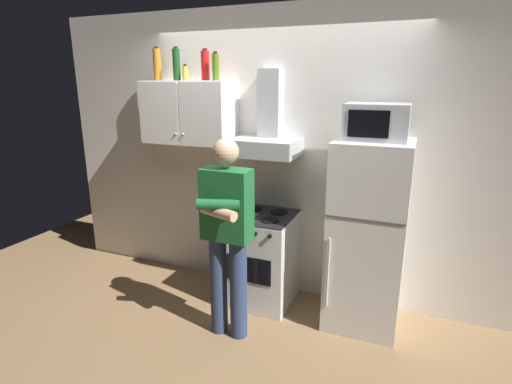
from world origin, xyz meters
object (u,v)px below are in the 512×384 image
(bottle_olive_oil, at_px, (216,67))
(microwave, at_px, (377,122))
(upper_cabinet, at_px, (189,113))
(bottle_wine_green, at_px, (176,64))
(range_hood, at_px, (267,133))
(refrigerator, at_px, (367,236))
(bottle_soda_red, at_px, (205,65))
(bottle_spice_jar, at_px, (185,73))
(person_standing, at_px, (227,233))
(bottle_liquor_amber, at_px, (157,64))
(stove_oven, at_px, (261,258))

(bottle_olive_oil, bearing_deg, microwave, -3.83)
(upper_cabinet, distance_m, bottle_wine_green, 0.46)
(range_hood, height_order, refrigerator, range_hood)
(upper_cabinet, height_order, bottle_olive_oil, bottle_olive_oil)
(refrigerator, xyz_separation_m, bottle_wine_green, (-1.86, 0.13, 1.39))
(refrigerator, distance_m, microwave, 0.94)
(refrigerator, distance_m, bottle_soda_red, 2.10)
(upper_cabinet, height_order, range_hood, range_hood)
(microwave, relative_size, bottle_spice_jar, 3.30)
(upper_cabinet, distance_m, bottle_soda_red, 0.47)
(person_standing, height_order, bottle_liquor_amber, bottle_liquor_amber)
(refrigerator, relative_size, bottle_spice_jar, 11.00)
(upper_cabinet, distance_m, stove_oven, 1.55)
(range_hood, distance_m, refrigerator, 1.25)
(bottle_olive_oil, distance_m, bottle_spice_jar, 0.32)
(person_standing, relative_size, bottle_liquor_amber, 5.23)
(person_standing, relative_size, bottle_soda_red, 5.84)
(bottle_soda_red, height_order, bottle_wine_green, bottle_wine_green)
(person_standing, height_order, bottle_spice_jar, bottle_spice_jar)
(stove_oven, relative_size, person_standing, 0.53)
(range_hood, bearing_deg, bottle_spice_jar, -179.09)
(upper_cabinet, bearing_deg, bottle_spice_jar, -132.72)
(bottle_wine_green, bearing_deg, microwave, -3.41)
(refrigerator, xyz_separation_m, bottle_soda_red, (-1.58, 0.17, 1.38))
(bottle_spice_jar, bearing_deg, upper_cabinet, 47.28)
(bottle_olive_oil, bearing_deg, bottle_soda_red, 159.02)
(refrigerator, xyz_separation_m, bottle_liquor_amber, (-2.11, 0.17, 1.40))
(bottle_wine_green, bearing_deg, bottle_olive_oil, -1.96)
(upper_cabinet, relative_size, bottle_spice_jar, 6.19)
(range_hood, xyz_separation_m, refrigerator, (0.95, -0.13, -0.80))
(stove_oven, height_order, refrigerator, refrigerator)
(microwave, distance_m, bottle_spice_jar, 1.80)
(bottle_soda_red, xyz_separation_m, bottle_wine_green, (-0.29, -0.04, 0.01))
(range_hood, relative_size, bottle_wine_green, 2.48)
(stove_oven, distance_m, person_standing, 0.77)
(stove_oven, bearing_deg, bottle_liquor_amber, 171.74)
(bottle_spice_jar, bearing_deg, bottle_liquor_amber, 171.09)
(bottle_olive_oil, bearing_deg, bottle_liquor_amber, 175.51)
(person_standing, bearing_deg, microwave, 32.00)
(range_hood, bearing_deg, bottle_liquor_amber, 177.95)
(upper_cabinet, xyz_separation_m, microwave, (1.75, -0.11, -0.01))
(stove_oven, height_order, bottle_olive_oil, bottle_olive_oil)
(person_standing, bearing_deg, refrigerator, 31.23)
(refrigerator, bearing_deg, range_hood, 172.45)
(upper_cabinet, bearing_deg, microwave, -3.48)
(person_standing, bearing_deg, bottle_liquor_amber, 145.04)
(person_standing, bearing_deg, range_hood, 86.09)
(refrigerator, bearing_deg, stove_oven, -179.96)
(microwave, relative_size, bottle_soda_red, 1.71)
(bottle_wine_green, distance_m, bottle_spice_jar, 0.13)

